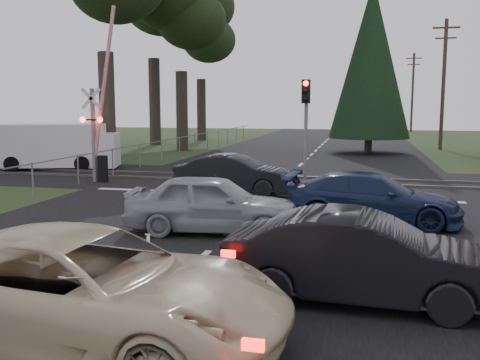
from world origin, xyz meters
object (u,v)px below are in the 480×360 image
(crossing_signal, at_px, (98,132))
(dark_hatchback, at_px, (363,258))
(cream_coupe, at_px, (85,289))
(white_van, at_px, (61,146))
(utility_pole_far, at_px, (413,91))
(silver_car, at_px, (212,204))
(blue_sedan, at_px, (372,198))
(traffic_signal_center, at_px, (306,114))
(dark_car_far, at_px, (235,175))
(utility_pole_mid, at_px, (444,82))

(crossing_signal, relative_size, dark_hatchback, 1.59)
(cream_coupe, height_order, white_van, white_van)
(cream_coupe, distance_m, dark_hatchback, 4.28)
(utility_pole_far, relative_size, white_van, 1.51)
(silver_car, distance_m, blue_sedan, 4.33)
(dark_hatchback, xyz_separation_m, white_van, (-14.59, 15.16, 0.40))
(traffic_signal_center, bearing_deg, silver_car, -99.73)
(crossing_signal, xyz_separation_m, utility_pole_far, (15.77, 45.21, 2.67))
(crossing_signal, distance_m, dark_car_far, 6.40)
(utility_pole_far, bearing_deg, crossing_signal, -109.23)
(traffic_signal_center, height_order, utility_pole_mid, utility_pole_mid)
(utility_pole_far, bearing_deg, dark_car_far, -101.74)
(traffic_signal_center, distance_m, dark_hatchback, 12.60)
(traffic_signal_center, distance_m, utility_pole_far, 44.99)
(dark_hatchback, height_order, blue_sedan, dark_hatchback)
(crossing_signal, xyz_separation_m, traffic_signal_center, (8.27, 0.89, 0.75))
(crossing_signal, relative_size, white_van, 1.17)
(utility_pole_far, distance_m, white_van, 46.03)
(blue_sedan, bearing_deg, utility_pole_mid, -7.99)
(dark_car_far, distance_m, white_van, 11.48)
(utility_pole_mid, xyz_separation_m, blue_sedan, (-5.04, -25.55, -4.05))
(utility_pole_mid, xyz_separation_m, cream_coupe, (-8.79, -33.95, -3.96))
(cream_coupe, xyz_separation_m, silver_car, (-0.12, 6.43, -0.04))
(crossing_signal, height_order, dark_car_far, crossing_signal)
(cream_coupe, distance_m, silver_car, 6.44)
(crossing_signal, bearing_deg, utility_pole_mid, 52.03)
(crossing_signal, distance_m, blue_sedan, 12.06)
(silver_car, bearing_deg, dark_car_far, 2.15)
(crossing_signal, bearing_deg, dark_car_far, -14.47)
(utility_pole_far, bearing_deg, blue_sedan, -95.70)
(utility_pole_far, height_order, blue_sedan, utility_pole_far)
(traffic_signal_center, xyz_separation_m, silver_car, (-1.41, -8.19, -2.08))
(blue_sedan, bearing_deg, dark_hatchback, -178.79)
(dark_hatchback, bearing_deg, utility_pole_far, -2.41)
(crossing_signal, bearing_deg, utility_pole_far, 70.77)
(cream_coupe, relative_size, silver_car, 1.29)
(utility_pole_mid, bearing_deg, dark_hatchback, -99.45)
(dark_hatchback, distance_m, silver_car, 5.44)
(blue_sedan, relative_size, dark_car_far, 1.10)
(utility_pole_mid, xyz_separation_m, utility_pole_far, (0.00, 25.00, 0.00))
(utility_pole_far, height_order, white_van, utility_pole_far)
(cream_coupe, relative_size, dark_car_far, 1.30)
(blue_sedan, distance_m, white_van, 17.42)
(dark_car_far, bearing_deg, blue_sedan, -126.78)
(traffic_signal_center, relative_size, cream_coupe, 0.75)
(silver_car, bearing_deg, white_van, 38.52)
(utility_pole_mid, bearing_deg, dark_car_far, -114.06)
(utility_pole_far, relative_size, dark_hatchback, 2.05)
(utility_pole_mid, distance_m, white_van, 25.98)
(crossing_signal, distance_m, utility_pole_far, 47.96)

